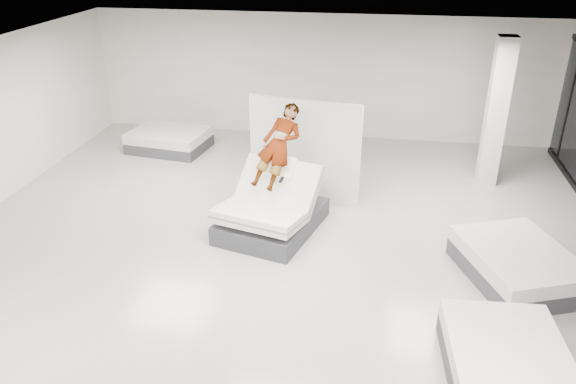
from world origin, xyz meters
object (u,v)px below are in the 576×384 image
Objects in this scene: flat_bed_right_far at (517,265)px; flat_bed_right_near at (506,364)px; remote at (281,180)px; hero_bed at (271,212)px; flat_bed_left_far at (169,140)px; divider_panel at (304,150)px; column at (496,113)px; person at (279,161)px.

flat_bed_right_far is 1.19× the size of flat_bed_right_near.
hero_bed is at bearing 175.87° from remote.
flat_bed_right_far is 8.85m from flat_bed_left_far.
divider_panel is (0.19, 1.55, -0.02)m from remote.
column is at bearing 31.72° from divider_panel.
divider_panel is 4.56m from flat_bed_right_far.
person is 4.41m from flat_bed_right_far.
column is at bearing 46.71° from person.
column is (3.87, 1.44, 0.54)m from divider_panel.
hero_bed is 1.01× the size of divider_panel.
divider_panel is at bearing 98.05° from remote.
person is 11.97× the size of remote.
remote is 0.06× the size of flat_bed_right_far.
flat_bed_left_far is 7.78m from column.
person is 0.85× the size of flat_bed_right_near.
column reaches higher than remote.
divider_panel reaches higher than hero_bed.
flat_bed_right_near is (3.23, -4.77, -0.80)m from divider_panel.
remote is 0.06× the size of divider_panel.
flat_bed_left_far is (-3.76, 2.20, -0.81)m from divider_panel.
remote is 0.04× the size of column.
hero_bed is 0.95m from person.
remote is 0.07× the size of flat_bed_right_near.
flat_bed_right_far is at bearing -31.27° from flat_bed_left_far.
flat_bed_right_near reaches higher than flat_bed_left_far.
flat_bed_left_far is at bearing 135.06° from flat_bed_right_near.
flat_bed_right_far is (4.11, -1.24, -1.01)m from person.
flat_bed_left_far is at bearing 160.91° from divider_panel.
flat_bed_right_far is at bearing -12.28° from hero_bed.
remote is 4.16m from flat_bed_right_far.
flat_bed_right_near is at bearing -30.70° from person.
column is (4.06, 2.99, 0.52)m from remote.
divider_panel is 0.73× the size of column.
person reaches higher than flat_bed_right_near.
flat_bed_right_far is at bearing -1.82° from person.
flat_bed_right_near is at bearing -103.61° from flat_bed_right_far.
hero_bed is 4.30m from flat_bed_right_far.
divider_panel is at bearing -30.40° from flat_bed_left_far.
person is at bearing -148.21° from column.
remote is 5.07m from column.
flat_bed_right_far is at bearing -91.01° from column.
person reaches higher than flat_bed_right_far.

